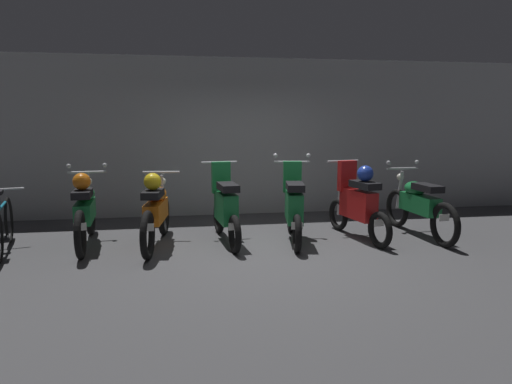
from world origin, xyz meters
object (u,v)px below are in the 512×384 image
object	(u,v)px
motorbike_slot_1	(156,210)
motorbike_slot_3	(294,206)
motorbike_slot_0	(85,210)
bicycle	(4,226)
motorbike_slot_2	(225,207)
motorbike_slot_5	(418,205)
motorbike_slot_4	(357,202)

from	to	relation	value
motorbike_slot_1	motorbike_slot_3	size ratio (longest dim) A/B	1.16
motorbike_slot_0	bicycle	xyz separation A→B (m)	(-1.05, -0.15, -0.17)
bicycle	motorbike_slot_2	bearing A→B (deg)	1.11
motorbike_slot_1	motorbike_slot_5	distance (m)	4.02
motorbike_slot_2	motorbike_slot_5	distance (m)	3.03
motorbike_slot_1	motorbike_slot_2	world-z (taller)	motorbike_slot_2
motorbike_slot_4	motorbike_slot_5	size ratio (longest dim) A/B	0.85
motorbike_slot_1	motorbike_slot_5	world-z (taller)	motorbike_slot_5
motorbike_slot_1	motorbike_slot_3	xyz separation A→B (m)	(2.02, -0.01, 0.00)
motorbike_slot_2	bicycle	xyz separation A→B (m)	(-3.06, -0.06, -0.16)
motorbike_slot_2	motorbike_slot_5	world-z (taller)	motorbike_slot_2
motorbike_slot_1	motorbike_slot_4	xyz separation A→B (m)	(3.02, -0.03, 0.04)
motorbike_slot_4	motorbike_slot_5	bearing A→B (deg)	0.16
motorbike_slot_5	motorbike_slot_0	bearing A→B (deg)	177.79
bicycle	motorbike_slot_1	bearing A→B (deg)	-0.60
motorbike_slot_2	bicycle	size ratio (longest dim) A/B	0.99
motorbike_slot_2	motorbike_slot_4	bearing A→B (deg)	-3.09
motorbike_slot_4	motorbike_slot_5	world-z (taller)	motorbike_slot_4
motorbike_slot_3	bicycle	size ratio (longest dim) A/B	0.99
motorbike_slot_3	bicycle	bearing A→B (deg)	179.50
motorbike_slot_5	bicycle	size ratio (longest dim) A/B	1.15
motorbike_slot_2	motorbike_slot_4	xyz separation A→B (m)	(2.01, -0.11, 0.04)
motorbike_slot_0	bicycle	world-z (taller)	motorbike_slot_0
motorbike_slot_5	motorbike_slot_1	bearing A→B (deg)	179.64
motorbike_slot_0	motorbike_slot_1	world-z (taller)	motorbike_slot_0
motorbike_slot_4	bicycle	xyz separation A→B (m)	(-5.07, 0.05, -0.20)
motorbike_slot_4	motorbike_slot_0	bearing A→B (deg)	177.19
motorbike_slot_1	bicycle	xyz separation A→B (m)	(-2.06, 0.02, -0.16)
motorbike_slot_2	motorbike_slot_4	world-z (taller)	same
motorbike_slot_3	motorbike_slot_4	size ratio (longest dim) A/B	1.00
motorbike_slot_1	motorbike_slot_3	distance (m)	2.02
motorbike_slot_5	motorbike_slot_3	bearing A→B (deg)	179.66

